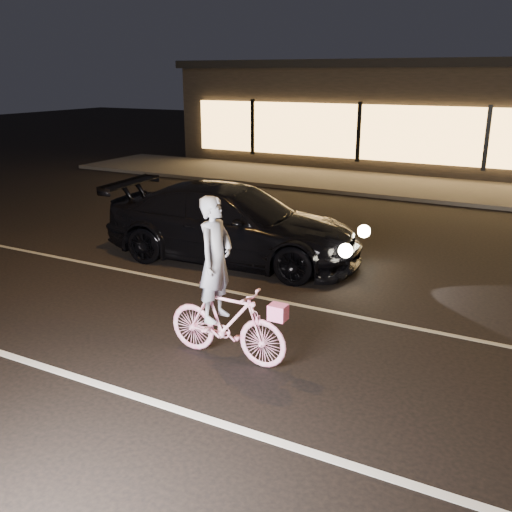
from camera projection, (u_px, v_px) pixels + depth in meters
The scene contains 7 objects.
ground at pixel (324, 376), 7.26m from camera, with size 90.00×90.00×0.00m, color black.
lane_stripe_near at pixel (271, 440), 6.00m from camera, with size 60.00×0.12×0.01m, color silver.
lane_stripe_far at pixel (371, 319), 8.94m from camera, with size 60.00×0.10×0.01m, color gray.
sidewalk at pixel (474, 193), 18.18m from camera, with size 30.00×4.00×0.12m, color #383533.
storefront at pixel (502, 114), 22.56m from camera, with size 25.40×8.42×4.20m.
cyclist at pixel (224, 304), 7.51m from camera, with size 1.77×0.61×2.22m.
sedan at pixel (233, 224), 11.60m from camera, with size 5.46×2.57×1.54m.
Camera 1 is at (2.26, -6.10, 3.68)m, focal length 40.00 mm.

